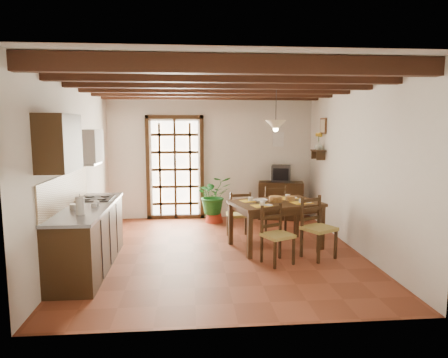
{
  "coord_description": "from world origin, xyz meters",
  "views": [
    {
      "loc": [
        -0.49,
        -6.34,
        2.06
      ],
      "look_at": [
        0.1,
        0.4,
        1.15
      ],
      "focal_mm": 32.0,
      "sensor_mm": 36.0,
      "label": 1
    }
  ],
  "objects": [
    {
      "name": "plant_pot",
      "position": [
        0.03,
        2.03,
        0.11
      ],
      "size": [
        0.39,
        0.39,
        0.24
      ],
      "primitive_type": "cone",
      "color": "maroon",
      "rests_on": "ground_plane"
    },
    {
      "name": "ceiling_beams",
      "position": [
        0.0,
        0.0,
        2.69
      ],
      "size": [
        4.5,
        4.34,
        0.2
      ],
      "color": "black",
      "rests_on": "room_shell"
    },
    {
      "name": "chair_near_left",
      "position": [
        0.81,
        -0.64,
        0.27
      ],
      "size": [
        0.53,
        0.52,
        0.88
      ],
      "rotation": [
        0.0,
        0.0,
        0.44
      ],
      "color": "#A69446",
      "rests_on": "ground_plane"
    },
    {
      "name": "dining_table",
      "position": [
        0.95,
        0.17,
        0.68
      ],
      "size": [
        1.64,
        1.28,
        0.78
      ],
      "rotation": [
        0.0,
        0.0,
        0.28
      ],
      "color": "#382312",
      "rests_on": "ground_plane"
    },
    {
      "name": "fuse_box",
      "position": [
        1.5,
        2.48,
        1.75
      ],
      "size": [
        0.25,
        0.03,
        0.32
      ],
      "primitive_type": "cube",
      "color": "white",
      "rests_on": "room_shell"
    },
    {
      "name": "chair_far_left",
      "position": [
        0.4,
        0.78,
        0.28
      ],
      "size": [
        0.44,
        0.42,
        0.88
      ],
      "rotation": [
        0.0,
        0.0,
        3.23
      ],
      "color": "#A69446",
      "rests_on": "ground_plane"
    },
    {
      "name": "shelf_vase",
      "position": [
        2.14,
        1.6,
        1.65
      ],
      "size": [
        0.15,
        0.15,
        0.15
      ],
      "primitive_type": "imported",
      "color": "#B2BFB2",
      "rests_on": "wall_shelf"
    },
    {
      "name": "french_door",
      "position": [
        -0.8,
        2.45,
        1.18
      ],
      "size": [
        1.26,
        0.11,
        2.32
      ],
      "color": "white",
      "rests_on": "ground_plane"
    },
    {
      "name": "sideboard",
      "position": [
        1.52,
        2.23,
        0.41
      ],
      "size": [
        1.04,
        0.63,
        0.82
      ],
      "primitive_type": "cube",
      "rotation": [
        0.0,
        0.0,
        -0.21
      ],
      "color": "black",
      "rests_on": "ground_plane"
    },
    {
      "name": "shelf_flowers",
      "position": [
        2.14,
        1.6,
        1.86
      ],
      "size": [
        0.14,
        0.14,
        0.36
      ],
      "color": "gold",
      "rests_on": "shelf_vase"
    },
    {
      "name": "range_hood",
      "position": [
        -2.05,
        -0.05,
        1.73
      ],
      "size": [
        0.38,
        0.6,
        0.54
      ],
      "color": "white",
      "rests_on": "room_shell"
    },
    {
      "name": "upper_cabinet",
      "position": [
        -2.08,
        -1.3,
        1.85
      ],
      "size": [
        0.35,
        0.8,
        0.7
      ],
      "primitive_type": "cube",
      "color": "black",
      "rests_on": "room_shell"
    },
    {
      "name": "room_shell",
      "position": [
        0.0,
        0.0,
        1.82
      ],
      "size": [
        4.52,
        5.02,
        2.81
      ],
      "color": "silver",
      "rests_on": "ground_plane"
    },
    {
      "name": "wall_shelf",
      "position": [
        2.14,
        1.6,
        1.51
      ],
      "size": [
        0.2,
        0.42,
        0.2
      ],
      "color": "black",
      "rests_on": "room_shell"
    },
    {
      "name": "crt_tv",
      "position": [
        1.52,
        2.22,
        1.01
      ],
      "size": [
        0.49,
        0.47,
        0.35
      ],
      "rotation": [
        0.0,
        0.0,
        -0.26
      ],
      "color": "black",
      "rests_on": "sideboard"
    },
    {
      "name": "ground_plane",
      "position": [
        0.0,
        0.0,
        0.0
      ],
      "size": [
        5.0,
        5.0,
        0.0
      ],
      "primitive_type": "plane",
      "color": "brown"
    },
    {
      "name": "chair_near_right",
      "position": [
        1.5,
        -0.44,
        0.3
      ],
      "size": [
        0.59,
        0.58,
        0.96
      ],
      "rotation": [
        0.0,
        0.0,
        0.51
      ],
      "color": "#A69446",
      "rests_on": "ground_plane"
    },
    {
      "name": "potted_plant",
      "position": [
        0.03,
        2.03,
        0.57
      ],
      "size": [
        2.18,
        1.97,
        2.12
      ],
      "primitive_type": "imported",
      "rotation": [
        0.0,
        0.0,
        0.2
      ],
      "color": "#144C19",
      "rests_on": "ground_plane"
    },
    {
      "name": "framed_picture",
      "position": [
        2.22,
        1.6,
        2.05
      ],
      "size": [
        0.03,
        0.32,
        0.32
      ],
      "color": "brown",
      "rests_on": "room_shell"
    },
    {
      "name": "chair_far_right",
      "position": [
        1.1,
        0.97,
        0.3
      ],
      "size": [
        0.45,
        0.43,
        0.95
      ],
      "rotation": [
        0.0,
        0.0,
        3.18
      ],
      "color": "#A69446",
      "rests_on": "ground_plane"
    },
    {
      "name": "pendant_lamp",
      "position": [
        0.95,
        0.27,
        2.08
      ],
      "size": [
        0.36,
        0.36,
        0.84
      ],
      "color": "black",
      "rests_on": "room_shell"
    },
    {
      "name": "kitchen_counter",
      "position": [
        -1.96,
        -0.6,
        0.47
      ],
      "size": [
        0.64,
        2.25,
        1.38
      ],
      "color": "black",
      "rests_on": "ground_plane"
    },
    {
      "name": "table_bowl",
      "position": [
        0.69,
        0.15,
        0.81
      ],
      "size": [
        0.26,
        0.26,
        0.05
      ],
      "primitive_type": "imported",
      "rotation": [
        0.0,
        0.0,
        0.22
      ],
      "color": "white",
      "rests_on": "dining_table"
    },
    {
      "name": "counter_items",
      "position": [
        -1.95,
        -0.51,
        0.96
      ],
      "size": [
        0.5,
        1.43,
        0.25
      ],
      "color": "black",
      "rests_on": "kitchen_counter"
    },
    {
      "name": "table_setting",
      "position": [
        0.95,
        0.17,
        0.84
      ],
      "size": [
        1.05,
        0.7,
        0.1
      ],
      "rotation": [
        0.0,
        0.0,
        0.28
      ],
      "color": "gold",
      "rests_on": "dining_table"
    }
  ]
}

